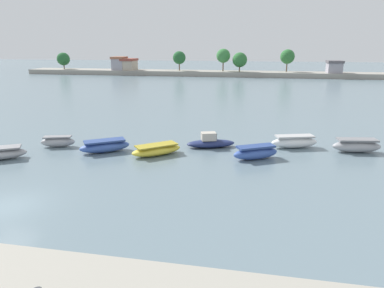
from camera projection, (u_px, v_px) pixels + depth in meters
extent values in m
plane|color=slate|center=(10.00, 206.00, 21.55)|extent=(400.00, 400.00, 0.00)
ellipsoid|color=#9E9EA3|center=(58.00, 142.00, 33.96)|extent=(3.39, 1.89, 0.94)
cube|color=slate|center=(57.00, 137.00, 33.81)|extent=(2.72, 1.55, 0.12)
ellipsoid|color=#3856A8|center=(105.00, 147.00, 32.34)|extent=(4.68, 3.84, 0.98)
cube|color=navy|center=(104.00, 141.00, 32.18)|extent=(3.78, 3.12, 0.15)
ellipsoid|color=yellow|center=(157.00, 150.00, 31.43)|extent=(4.65, 4.26, 0.87)
cube|color=#A8952A|center=(156.00, 145.00, 31.30)|extent=(3.76, 3.46, 0.11)
ellipsoid|color=navy|center=(211.00, 144.00, 33.85)|extent=(4.94, 2.99, 0.72)
cube|color=#BCB2A3|center=(209.00, 136.00, 33.62)|extent=(1.61, 1.36, 0.75)
cube|color=black|center=(216.00, 135.00, 33.69)|extent=(0.35, 0.86, 0.53)
ellipsoid|color=#3856A8|center=(256.00, 153.00, 30.33)|extent=(4.30, 3.21, 1.02)
cube|color=navy|center=(256.00, 147.00, 30.17)|extent=(3.46, 2.61, 0.17)
ellipsoid|color=white|center=(294.00, 142.00, 33.66)|extent=(4.72, 2.65, 1.06)
cube|color=#AFAFAF|center=(295.00, 136.00, 33.49)|extent=(3.79, 2.18, 0.16)
ellipsoid|color=#9E9EA3|center=(357.00, 146.00, 32.25)|extent=(4.54, 2.07, 1.09)
cube|color=slate|center=(357.00, 140.00, 32.08)|extent=(3.64, 1.71, 0.17)
cube|color=gray|center=(213.00, 73.00, 111.39)|extent=(124.85, 8.78, 1.50)
cube|color=#99939E|center=(119.00, 64.00, 115.11)|extent=(3.81, 4.86, 3.59)
cube|color=#995B42|center=(119.00, 58.00, 114.52)|extent=(4.19, 5.34, 0.70)
cube|color=#B2A38E|center=(129.00, 65.00, 115.20)|extent=(3.96, 5.83, 3.00)
cube|color=brown|center=(129.00, 60.00, 114.69)|extent=(4.36, 6.41, 0.70)
cube|color=#99939E|center=(334.00, 68.00, 103.25)|extent=(4.05, 4.78, 2.87)
cube|color=#565156|center=(335.00, 62.00, 102.76)|extent=(4.45, 5.26, 0.70)
cylinder|color=brown|center=(223.00, 66.00, 110.27)|extent=(0.36, 0.36, 2.99)
sphere|color=#387A3D|center=(223.00, 56.00, 109.38)|extent=(4.33, 4.33, 4.33)
cylinder|color=brown|center=(179.00, 67.00, 112.64)|extent=(0.36, 0.36, 2.42)
sphere|color=#235B2D|center=(179.00, 58.00, 111.85)|extent=(4.09, 4.09, 4.09)
cylinder|color=brown|center=(64.00, 66.00, 120.82)|extent=(0.36, 0.36, 1.60)
sphere|color=#235B2D|center=(63.00, 59.00, 120.13)|extent=(4.32, 4.32, 4.32)
cylinder|color=brown|center=(239.00, 69.00, 108.08)|extent=(0.36, 0.36, 1.79)
sphere|color=#2D6B33|center=(240.00, 60.00, 107.35)|extent=(4.49, 4.49, 4.49)
cylinder|color=brown|center=(287.00, 67.00, 107.88)|extent=(0.36, 0.36, 2.80)
sphere|color=#2D6B33|center=(287.00, 57.00, 107.02)|extent=(4.37, 4.37, 4.37)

